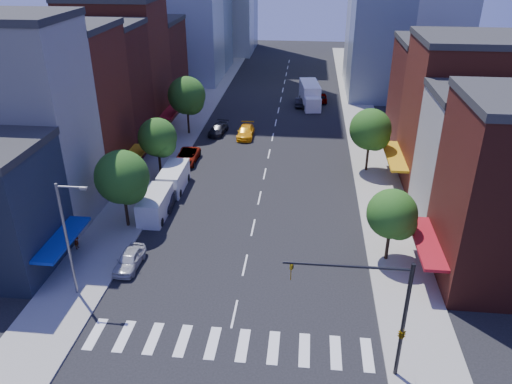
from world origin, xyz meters
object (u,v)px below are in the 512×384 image
at_px(box_truck, 310,95).
at_px(pedestrian_near, 76,241).
at_px(cargo_van_near, 155,206).
at_px(pedestrian_far, 155,190).
at_px(parked_car_second, 167,200).
at_px(traffic_car_oncoming, 299,102).
at_px(cargo_van_far, 173,179).
at_px(parked_car_third, 187,156).
at_px(taxi, 246,132).
at_px(parked_car_rear, 218,129).
at_px(traffic_car_far, 322,97).
at_px(parked_car_front, 129,259).

distance_m(box_truck, pedestrian_near, 48.44).
relative_size(cargo_van_near, pedestrian_far, 3.00).
xyz_separation_m(parked_car_second, traffic_car_oncoming, (12.10, 35.49, 0.01)).
relative_size(traffic_car_oncoming, pedestrian_near, 2.68).
bearing_deg(cargo_van_far, cargo_van_near, -92.78).
bearing_deg(pedestrian_near, parked_car_third, -18.59).
bearing_deg(pedestrian_far, taxi, 173.37).
distance_m(parked_car_rear, traffic_car_far, 22.14).
height_order(traffic_car_oncoming, box_truck, box_truck).
bearing_deg(taxi, cargo_van_far, -109.42).
bearing_deg(taxi, parked_car_second, -105.15).
bearing_deg(parked_car_front, parked_car_third, 92.28).
xyz_separation_m(parked_car_front, cargo_van_far, (-0.04, 14.33, 0.47)).
bearing_deg(cargo_van_near, parked_car_third, 89.65).
bearing_deg(parked_car_third, parked_car_front, -88.71).
bearing_deg(pedestrian_far, box_truck, 169.37).
relative_size(cargo_van_far, box_truck, 0.62).
distance_m(parked_car_second, taxi, 21.10).
height_order(parked_car_rear, cargo_van_far, cargo_van_far).
distance_m(parked_car_second, cargo_van_near, 2.21).
xyz_separation_m(cargo_van_near, pedestrian_far, (-1.00, 3.42, -0.09)).
relative_size(parked_car_rear, box_truck, 0.52).
bearing_deg(pedestrian_far, parked_car_front, 19.47).
height_order(box_truck, pedestrian_far, box_truck).
bearing_deg(pedestrian_far, parked_car_second, 62.75).
bearing_deg(pedestrian_far, traffic_car_far, 168.20).
distance_m(parked_car_front, parked_car_rear, 31.75).
height_order(parked_car_front, pedestrian_far, pedestrian_far).
bearing_deg(cargo_van_near, parked_car_rear, 84.76).
bearing_deg(parked_car_second, parked_car_rear, 84.18).
relative_size(parked_car_second, cargo_van_near, 0.72).
xyz_separation_m(parked_car_second, cargo_van_far, (-0.32, 3.91, 0.52)).
height_order(parked_car_second, pedestrian_near, pedestrian_near).
height_order(parked_car_second, parked_car_third, parked_car_third).
xyz_separation_m(parked_car_third, pedestrian_near, (-5.00, -19.62, 0.18)).
bearing_deg(cargo_van_near, pedestrian_far, 105.97).
height_order(taxi, traffic_car_far, traffic_car_far).
xyz_separation_m(parked_car_rear, traffic_car_far, (14.22, 16.97, 0.07)).
distance_m(cargo_van_far, taxi, 17.45).
relative_size(parked_car_front, traffic_car_far, 0.94).
bearing_deg(cargo_van_near, parked_car_front, -88.37).
xyz_separation_m(pedestrian_near, pedestrian_far, (4.00, 9.81, 0.17)).
distance_m(parked_car_third, taxi, 10.98).
distance_m(traffic_car_far, pedestrian_far, 40.73).
xyz_separation_m(taxi, box_truck, (8.41, 15.54, 0.93)).
height_order(parked_car_second, taxi, taxi).
relative_size(cargo_van_far, pedestrian_far, 3.04).
relative_size(parked_car_second, pedestrian_near, 2.65).
height_order(parked_car_second, parked_car_rear, parked_car_rear).
relative_size(parked_car_rear, taxi, 0.92).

